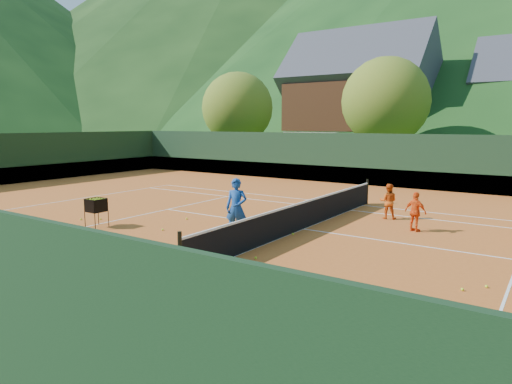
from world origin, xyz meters
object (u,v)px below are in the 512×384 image
Objects in this scene: coach at (236,208)px; student_a at (388,201)px; chalet_left at (359,102)px; ball_hopper at (96,206)px; tennis_net at (303,215)px; student_b at (416,212)px.

coach is 1.40× the size of student_a.
student_a is 29.61m from chalet_left.
coach is 1.86× the size of ball_hopper.
chalet_left is at bearing 96.64° from ball_hopper.
chalet_left reaches higher than tennis_net.
tennis_net is at bearing 38.58° from coach.
student_a is 3.78m from tennis_net.
tennis_net is (1.25, 2.11, -0.43)m from coach.
chalet_left reaches higher than coach.
student_a is at bearing 39.64° from coach.
tennis_net is 12.07× the size of ball_hopper.
coach is 0.15× the size of tennis_net.
chalet_left is at bearing 84.43° from coach.
student_a is 0.10× the size of chalet_left.
chalet_left is (-13.24, 28.22, 4.96)m from student_b.
student_a reaches higher than tennis_net.
coach is 6.24m from student_a.
student_b is at bearing 20.13° from coach.
student_b is 3.70m from tennis_net.
student_b is 31.56m from chalet_left.
ball_hopper is at bearing -83.36° from chalet_left.
student_a reaches higher than ball_hopper.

